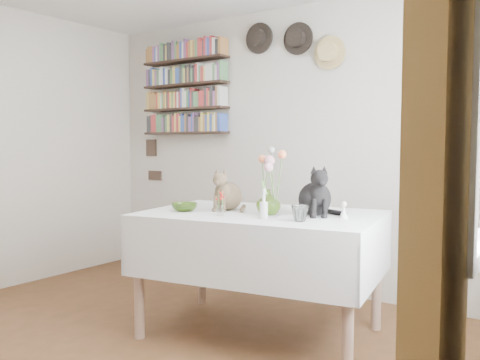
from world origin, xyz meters
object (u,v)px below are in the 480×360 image
Objects in this scene: tabby_cat at (228,189)px; dining_table at (261,243)px; bookshelf_unit at (185,89)px; flower_vase at (268,202)px; black_cat at (315,190)px.

dining_table is at bearing -3.11° from tabby_cat.
tabby_cat is 0.30× the size of bookshelf_unit.
bookshelf_unit is at bearing 135.14° from tabby_cat.
bookshelf_unit is at bearing 146.24° from flower_vase.
dining_table is 5.71× the size of tabby_cat.
dining_table is 1.69× the size of bookshelf_unit.
tabby_cat is at bearing -39.17° from bookshelf_unit.
dining_table is 0.44m from tabby_cat.
flower_vase is (-0.26, -0.15, -0.08)m from black_cat.
black_cat reaches higher than flower_vase.
tabby_cat is 0.90× the size of black_cat.
flower_vase is (0.36, -0.05, -0.06)m from tabby_cat.
bookshelf_unit reaches higher than dining_table.
black_cat is at bearing 30.17° from flower_vase.
tabby_cat is 0.37m from flower_vase.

